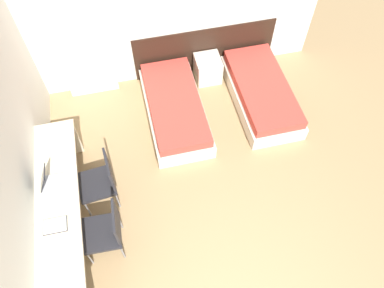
# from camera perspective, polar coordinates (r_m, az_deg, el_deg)

# --- Properties ---
(wall_back) EXTENTS (5.15, 0.05, 2.70)m
(wall_back) POSITION_cam_1_polar(r_m,az_deg,el_deg) (5.97, -4.57, 19.84)
(wall_back) COLOR silver
(wall_back) RESTS_ON ground_plane
(wall_left) EXTENTS (0.05, 5.29, 2.70)m
(wall_left) POSITION_cam_1_polar(r_m,az_deg,el_deg) (4.63, -25.53, -1.67)
(wall_left) COLOR silver
(wall_left) RESTS_ON ground_plane
(headboard_panel) EXTENTS (2.45, 0.03, 0.87)m
(headboard_panel) POSITION_cam_1_polar(r_m,az_deg,el_deg) (6.64, 1.93, 14.14)
(headboard_panel) COLOR black
(headboard_panel) RESTS_ON ground_plane
(bed_near_window) EXTENTS (0.88, 1.86, 0.41)m
(bed_near_window) POSITION_cam_1_polar(r_m,az_deg,el_deg) (6.05, -2.61, 5.40)
(bed_near_window) COLOR beige
(bed_near_window) RESTS_ON ground_plane
(bed_near_door) EXTENTS (0.88, 1.86, 0.41)m
(bed_near_door) POSITION_cam_1_polar(r_m,az_deg,el_deg) (6.37, 10.51, 7.67)
(bed_near_door) COLOR beige
(bed_near_door) RESTS_ON ground_plane
(nightstand) EXTENTS (0.43, 0.43, 0.45)m
(nightstand) POSITION_cam_1_polar(r_m,az_deg,el_deg) (6.61, 2.42, 11.40)
(nightstand) COLOR beige
(nightstand) RESTS_ON ground_plane
(radiator) EXTENTS (0.80, 0.12, 0.50)m
(radiator) POSITION_cam_1_polar(r_m,az_deg,el_deg) (6.60, -14.88, 9.40)
(radiator) COLOR silver
(radiator) RESTS_ON ground_plane
(desk) EXTENTS (0.53, 2.50, 0.78)m
(desk) POSITION_cam_1_polar(r_m,az_deg,el_deg) (4.95, -19.40, -9.30)
(desk) COLOR beige
(desk) RESTS_ON ground_plane
(chair_near_laptop) EXTENTS (0.51, 0.51, 0.91)m
(chair_near_laptop) POSITION_cam_1_polar(r_m,az_deg,el_deg) (5.13, -13.73, -5.37)
(chair_near_laptop) COLOR #232328
(chair_near_laptop) RESTS_ON ground_plane
(chair_near_notebook) EXTENTS (0.49, 0.49, 0.91)m
(chair_near_notebook) POSITION_cam_1_polar(r_m,az_deg,el_deg) (4.82, -12.90, -12.67)
(chair_near_notebook) COLOR #232328
(chair_near_notebook) RESTS_ON ground_plane
(laptop) EXTENTS (0.33, 0.26, 0.31)m
(laptop) POSITION_cam_1_polar(r_m,az_deg,el_deg) (4.91, -20.74, -5.30)
(laptop) COLOR silver
(laptop) RESTS_ON desk
(open_notebook) EXTENTS (0.28, 0.20, 0.02)m
(open_notebook) POSITION_cam_1_polar(r_m,az_deg,el_deg) (4.70, -20.13, -11.57)
(open_notebook) COLOR black
(open_notebook) RESTS_ON desk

